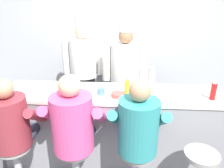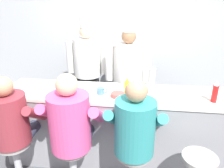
# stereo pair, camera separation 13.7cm
# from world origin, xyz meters

# --- Properties ---
(wall_back) EXTENTS (10.00, 0.06, 2.70)m
(wall_back) POSITION_xyz_m (0.00, 1.94, 1.35)
(wall_back) COLOR #B2B7BC
(wall_back) RESTS_ON ground_plane
(diner_counter) EXTENTS (2.81, 0.65, 1.01)m
(diner_counter) POSITION_xyz_m (0.00, 0.33, 0.51)
(diner_counter) COLOR gray
(diner_counter) RESTS_ON ground_plane
(ketchup_bottle_red) EXTENTS (0.06, 0.06, 0.25)m
(ketchup_bottle_red) POSITION_xyz_m (1.15, 0.19, 1.13)
(ketchup_bottle_red) COLOR red
(ketchup_bottle_red) RESTS_ON diner_counter
(mustard_bottle_yellow) EXTENTS (0.06, 0.06, 0.22)m
(mustard_bottle_yellow) POSITION_xyz_m (0.17, 0.26, 1.11)
(mustard_bottle_yellow) COLOR yellow
(mustard_bottle_yellow) RESTS_ON diner_counter
(water_pitcher_clear) EXTENTS (0.15, 0.13, 0.23)m
(water_pitcher_clear) POSITION_xyz_m (0.18, 0.49, 1.12)
(water_pitcher_clear) COLOR silver
(water_pitcher_clear) RESTS_ON diner_counter
(breakfast_plate) EXTENTS (0.23, 0.23, 0.05)m
(breakfast_plate) POSITION_xyz_m (-1.18, 0.11, 1.02)
(breakfast_plate) COLOR white
(breakfast_plate) RESTS_ON diner_counter
(cereal_bowl) EXTENTS (0.16, 0.16, 0.05)m
(cereal_bowl) POSITION_xyz_m (0.06, 0.20, 1.03)
(cereal_bowl) COLOR #B24C47
(cereal_bowl) RESTS_ON diner_counter
(coffee_mug_white) EXTENTS (0.13, 0.08, 0.08)m
(coffee_mug_white) POSITION_xyz_m (-0.91, 0.13, 1.05)
(coffee_mug_white) COLOR white
(coffee_mug_white) RESTS_ON diner_counter
(coffee_mug_blue) EXTENTS (0.13, 0.08, 0.09)m
(coffee_mug_blue) POSITION_xyz_m (-0.14, 0.24, 1.05)
(coffee_mug_blue) COLOR #4C7AB2
(coffee_mug_blue) RESTS_ON diner_counter
(cup_stack_steel) EXTENTS (0.09, 0.09, 0.32)m
(cup_stack_steel) POSITION_xyz_m (0.46, 0.34, 1.17)
(cup_stack_steel) COLOR #B7BABF
(cup_stack_steel) RESTS_ON diner_counter
(diner_seated_maroon) EXTENTS (0.59, 0.58, 1.39)m
(diner_seated_maroon) POSITION_xyz_m (-1.02, -0.28, 0.86)
(diner_seated_maroon) COLOR #B2B5BA
(diner_seated_maroon) RESTS_ON ground_plane
(diner_seated_pink) EXTENTS (0.64, 0.63, 1.45)m
(diner_seated_pink) POSITION_xyz_m (-0.37, -0.27, 0.89)
(diner_seated_pink) COLOR #B2B5BA
(diner_seated_pink) RESTS_ON ground_plane
(diner_seated_teal) EXTENTS (0.61, 0.60, 1.41)m
(diner_seated_teal) POSITION_xyz_m (0.29, -0.28, 0.87)
(diner_seated_teal) COLOR #B2B5BA
(diner_seated_teal) RESTS_ON ground_plane
(cook_in_whites_near) EXTENTS (0.72, 0.46, 1.83)m
(cook_in_whites_near) POSITION_xyz_m (-0.57, 1.37, 1.01)
(cook_in_whites_near) COLOR #232328
(cook_in_whites_near) RESTS_ON ground_plane
(cook_in_whites_far) EXTENTS (0.71, 0.45, 1.81)m
(cook_in_whites_far) POSITION_xyz_m (0.13, 1.11, 1.00)
(cook_in_whites_far) COLOR #232328
(cook_in_whites_far) RESTS_ON ground_plane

